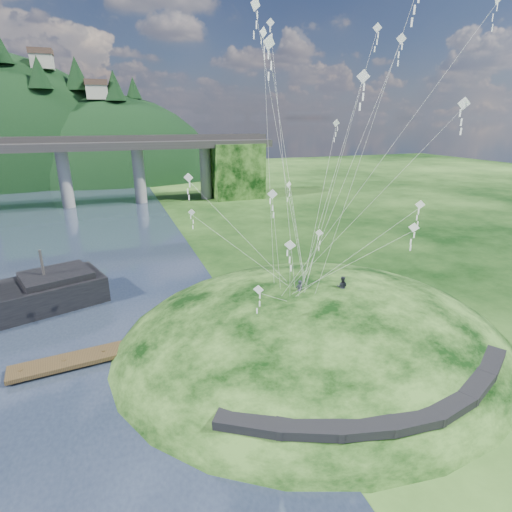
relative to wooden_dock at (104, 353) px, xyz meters
name	(u,v)px	position (x,y,z in m)	size (l,w,h in m)	color
ground	(235,369)	(9.61, -5.22, -0.44)	(320.00, 320.00, 0.00)	black
grass_hill	(312,353)	(17.61, -3.22, -1.94)	(36.00, 32.00, 13.00)	black
footpath	(397,404)	(17.08, -14.97, 1.65)	(22.29, 5.84, 0.83)	black
bridge	(9,164)	(-16.84, 64.84, 9.27)	(160.00, 11.00, 15.00)	#2D2B2B
wooden_dock	(104,353)	(0.00, 0.00, 0.00)	(14.06, 3.69, 0.99)	#392A17
kite_flyers	(331,277)	(18.76, -3.67, 5.46)	(4.71, 1.37, 1.93)	#262933
kite_swarm	(332,129)	(18.49, -2.84, 17.47)	(19.26, 16.93, 21.25)	white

